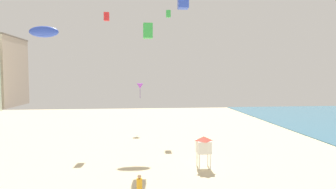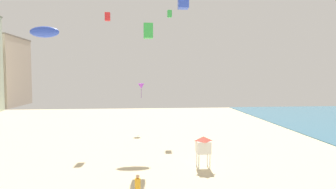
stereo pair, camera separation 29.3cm
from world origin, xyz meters
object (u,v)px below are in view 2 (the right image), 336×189
Objects in this scene: kite_green_box at (170,14)px; kite_green_box_2 at (148,31)px; kite_blue_parafoil at (44,32)px; kite_red_box at (108,17)px; kite_flyer at (138,186)px; lifeguard_stand at (203,145)px; kite_blue_box at (183,0)px; kite_purple_delta at (141,86)px.

kite_green_box is 12.74m from kite_green_box_2.
kite_blue_parafoil is 2.69× the size of kite_red_box.
kite_green_box_2 is at bearing -56.09° from kite_red_box.
lifeguard_stand reaches higher than kite_flyer.
kite_blue_box is 1.01× the size of kite_green_box_2.
kite_blue_box is at bearing -50.09° from kite_red_box.
kite_green_box_2 is (-3.20, -11.63, -4.10)m from kite_green_box.
kite_red_box is at bearing 121.65° from lifeguard_stand.
lifeguard_stand is 1.77× the size of kite_green_box_2.
lifeguard_stand is 17.28m from kite_blue_parafoil.
kite_green_box is at bearing -156.53° from kite_flyer.
kite_red_box is (-7.83, 9.36, 0.24)m from kite_blue_box.
lifeguard_stand is 13.03m from kite_blue_box.
kite_blue_parafoil is at bearing -118.68° from kite_red_box.
kite_red_box is (4.68, 8.56, 3.11)m from kite_blue_parafoil.
kite_purple_delta is at bearing -147.19° from kite_flyer.
kite_green_box_2 is at bearing 121.91° from lifeguard_stand.
kite_purple_delta is 1.37× the size of kite_blue_box.
kite_flyer is 23.83m from kite_red_box.
kite_red_box is (-8.96, 13.22, 12.65)m from lifeguard_stand.
kite_red_box is (-4.70, 7.00, 2.66)m from kite_green_box_2.
lifeguard_stand is at bearing 172.48° from kite_flyer.
kite_flyer is at bearing -78.91° from kite_red_box.
kite_green_box_2 is at bearing 142.88° from kite_blue_box.
kite_green_box_2 is at bearing -86.07° from kite_purple_delta.
kite_green_box reaches higher than kite_green_box_2.
kite_blue_parafoil is at bearing -108.35° from kite_flyer.
kite_green_box is at bearing 30.39° from kite_red_box.
kite_blue_box is (-0.07, -14.00, -1.68)m from kite_green_box.
kite_blue_parafoil is at bearing 176.31° from kite_blue_box.
kite_red_box reaches higher than kite_flyer.
kite_green_box reaches higher than lifeguard_stand.
kite_green_box_2 is (0.93, 12.24, 10.91)m from kite_flyer.
kite_blue_box reaches higher than kite_green_box_2.
kite_blue_box is at bearing -73.63° from kite_purple_delta.
kite_blue_box is at bearing -90.27° from kite_green_box.
kite_red_box reaches higher than kite_blue_parafoil.
kite_blue_parafoil is at bearing -170.56° from kite_green_box_2.
kite_flyer is 8.00m from lifeguard_stand.
kite_blue_box reaches higher than kite_flyer.
kite_blue_box is at bearing 103.87° from lifeguard_stand.
kite_blue_parafoil is at bearing 158.65° from lifeguard_stand.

